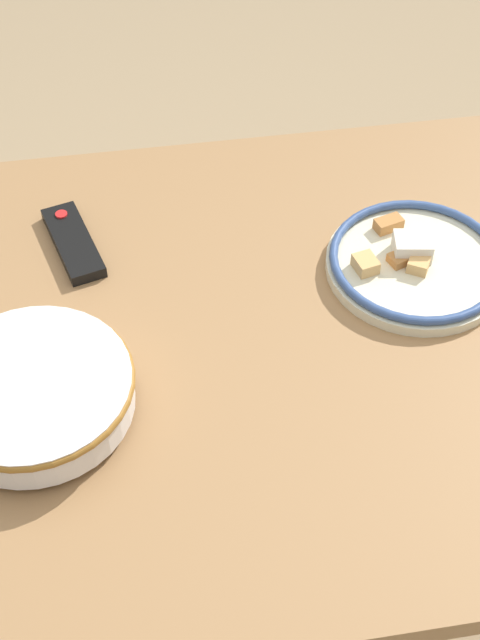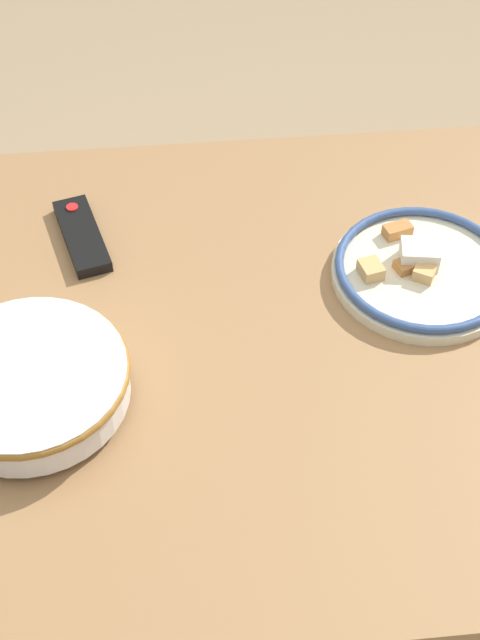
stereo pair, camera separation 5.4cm
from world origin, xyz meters
TOP-DOWN VIEW (x-y plane):
  - ground_plane at (0.00, 0.00)m, footprint 8.00×8.00m
  - dining_table at (0.00, 0.00)m, footprint 1.41×0.97m
  - noodle_bowl at (-0.29, -0.09)m, footprint 0.28×0.28m
  - food_plate at (0.31, 0.09)m, footprint 0.29×0.29m
  - tv_remote at (-0.23, 0.24)m, footprint 0.10×0.19m

SIDE VIEW (x-z plane):
  - ground_plane at x=0.00m, z-range 0.00..0.00m
  - dining_table at x=0.00m, z-range 0.30..1.07m
  - tv_remote at x=-0.23m, z-range 0.76..0.79m
  - food_plate at x=0.31m, z-range 0.76..0.81m
  - noodle_bowl at x=-0.29m, z-range 0.77..0.84m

